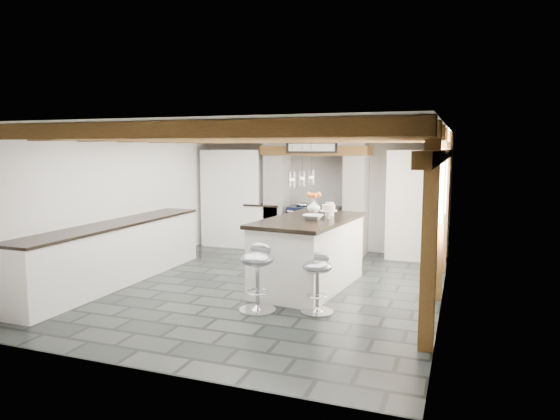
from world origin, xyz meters
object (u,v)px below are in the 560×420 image
(kitchen_island, at_px, (309,252))
(range_cooker, at_px, (315,228))
(bar_stool_far, at_px, (258,270))
(bar_stool_near, at_px, (318,276))

(kitchen_island, bearing_deg, range_cooker, 110.74)
(bar_stool_far, bearing_deg, range_cooker, 100.02)
(kitchen_island, height_order, bar_stool_far, kitchen_island)
(bar_stool_near, bearing_deg, range_cooker, 110.56)
(kitchen_island, relative_size, bar_stool_near, 2.89)
(kitchen_island, xyz_separation_m, bar_stool_near, (0.44, -1.08, -0.06))
(range_cooker, bearing_deg, bar_stool_near, -73.27)
(bar_stool_near, height_order, bar_stool_far, bar_stool_far)
(bar_stool_near, relative_size, bar_stool_far, 0.88)
(kitchen_island, bearing_deg, bar_stool_near, -61.32)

